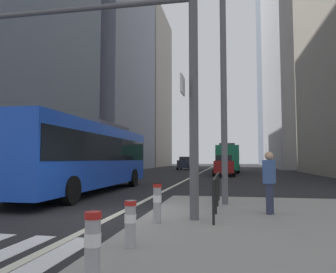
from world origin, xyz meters
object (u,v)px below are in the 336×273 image
(city_bus_red_receding, at_px, (227,157))
(pedestrian_waiting, at_px, (269,179))
(bollard_front, at_px, (93,244))
(city_bus_blue_oncoming, at_px, (86,154))
(street_lamp_post, at_px, (223,46))
(car_receding_far, at_px, (228,163))
(car_oncoming_mid, at_px, (185,163))
(bollard_right, at_px, (157,201))
(car_receding_near, at_px, (224,165))
(traffic_signal_gantry, at_px, (112,60))
(bollard_left, at_px, (130,221))

(city_bus_red_receding, distance_m, pedestrian_waiting, 31.50)
(bollard_front, bearing_deg, city_bus_blue_oncoming, 115.32)
(city_bus_red_receding, relative_size, street_lamp_post, 1.36)
(car_receding_far, bearing_deg, city_bus_red_receding, -90.61)
(city_bus_red_receding, distance_m, street_lamp_post, 30.02)
(car_oncoming_mid, bearing_deg, bollard_front, -83.94)
(bollard_right, bearing_deg, car_receding_far, 87.95)
(bollard_right, bearing_deg, car_oncoming_mid, 96.53)
(car_oncoming_mid, relative_size, car_receding_near, 1.04)
(city_bus_red_receding, height_order, traffic_signal_gantry, traffic_signal_gantry)
(bollard_front, bearing_deg, pedestrian_waiting, 63.85)
(bollard_right, bearing_deg, pedestrian_waiting, 32.61)
(car_receding_far, height_order, bollard_left, car_receding_far)
(car_oncoming_mid, relative_size, bollard_right, 5.33)
(car_oncoming_mid, xyz_separation_m, car_receding_near, (5.85, -16.95, -0.00))
(bollard_left, bearing_deg, traffic_signal_gantry, 117.23)
(traffic_signal_gantry, relative_size, bollard_front, 7.62)
(city_bus_red_receding, height_order, car_receding_near, city_bus_red_receding)
(traffic_signal_gantry, bearing_deg, city_bus_blue_oncoming, 119.47)
(traffic_signal_gantry, height_order, bollard_right, traffic_signal_gantry)
(bollard_front, height_order, pedestrian_waiting, pedestrian_waiting)
(city_bus_red_receding, distance_m, car_oncoming_mid, 9.76)
(bollard_left, xyz_separation_m, bollard_right, (0.00, 2.02, 0.06))
(city_bus_blue_oncoming, bearing_deg, bollard_front, -64.68)
(car_receding_far, bearing_deg, car_receding_near, -91.16)
(city_bus_blue_oncoming, distance_m, city_bus_red_receding, 26.93)
(car_receding_near, relative_size, bollard_front, 5.38)
(street_lamp_post, relative_size, pedestrian_waiting, 4.93)
(bollard_front, bearing_deg, car_receding_near, 87.57)
(traffic_signal_gantry, height_order, street_lamp_post, street_lamp_post)
(car_receding_far, bearing_deg, street_lamp_post, -90.24)
(street_lamp_post, bearing_deg, city_bus_red_receding, 89.92)
(city_bus_blue_oncoming, height_order, car_receding_near, city_bus_blue_oncoming)
(car_receding_near, relative_size, bollard_right, 5.10)
(city_bus_blue_oncoming, height_order, street_lamp_post, street_lamp_post)
(pedestrian_waiting, bearing_deg, car_receding_near, 93.73)
(city_bus_red_receding, bearing_deg, car_oncoming_mid, 129.34)
(car_receding_near, xyz_separation_m, street_lamp_post, (0.27, -20.39, 4.29))
(car_receding_far, bearing_deg, bollard_right, -92.05)
(car_receding_far, xyz_separation_m, street_lamp_post, (-0.18, -42.67, 4.29))
(city_bus_red_receding, xyz_separation_m, car_oncoming_mid, (-6.17, 7.52, -0.84))
(city_bus_red_receding, xyz_separation_m, car_receding_near, (-0.31, -9.43, -0.85))
(bollard_left, bearing_deg, city_bus_blue_oncoming, 118.84)
(city_bus_red_receding, xyz_separation_m, traffic_signal_gantry, (-2.83, -32.60, 2.28))
(pedestrian_waiting, bearing_deg, car_oncoming_mid, 100.59)
(bollard_left, bearing_deg, street_lamp_post, 74.62)
(city_bus_blue_oncoming, distance_m, street_lamp_post, 8.19)
(city_bus_red_receding, height_order, pedestrian_waiting, city_bus_red_receding)
(city_bus_red_receding, distance_m, bollard_right, 33.21)
(car_oncoming_mid, height_order, bollard_right, car_oncoming_mid)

